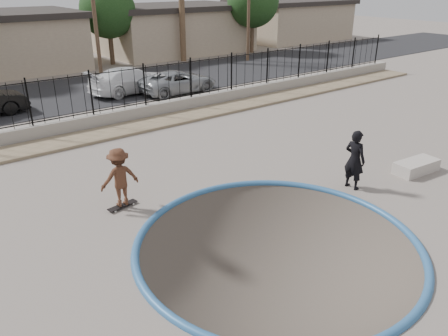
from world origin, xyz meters
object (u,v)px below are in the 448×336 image
(videographer, at_px, (355,160))
(car_d, at_px, (178,82))
(skateboard, at_px, (123,205))
(car_c, at_px, (131,80))
(skater, at_px, (120,181))
(concrete_ledge, at_px, (416,167))

(videographer, height_order, car_d, videographer)
(skateboard, distance_m, car_c, 13.57)
(videographer, relative_size, car_c, 0.38)
(skater, bearing_deg, skateboard, 138.58)
(skater, bearing_deg, concrete_ledge, 160.95)
(skateboard, distance_m, car_d, 13.36)
(videographer, bearing_deg, concrete_ledge, -105.63)
(skater, xyz_separation_m, videographer, (6.19, -3.12, 0.09))
(skateboard, relative_size, car_d, 0.21)
(car_d, bearing_deg, skateboard, 139.32)
(skateboard, relative_size, car_c, 0.19)
(skateboard, xyz_separation_m, car_d, (8.37, 10.40, 0.59))
(car_c, bearing_deg, skateboard, 146.83)
(skateboard, bearing_deg, skater, 125.36)
(concrete_ledge, bearing_deg, videographer, 167.96)
(skateboard, bearing_deg, car_c, 52.65)
(skateboard, relative_size, videographer, 0.49)
(skater, height_order, videographer, videographer)
(concrete_ledge, xyz_separation_m, car_c, (-2.54, 15.69, 0.54))
(concrete_ledge, distance_m, car_d, 14.10)
(concrete_ledge, bearing_deg, skater, 157.38)
(skateboard, xyz_separation_m, videographer, (6.19, -3.12, 0.87))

